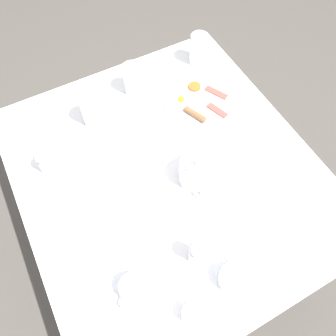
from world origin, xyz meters
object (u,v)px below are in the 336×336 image
(teacup_with_saucer_right, at_px, (232,278))
(pepper_grinder, at_px, (44,161))
(water_glass_short, at_px, (199,49))
(water_glass_tall, at_px, (133,79))
(teapot_near, at_px, (196,172))
(knife_by_plate, at_px, (327,230))
(wine_glass_spare, at_px, (91,110))
(creamer_jug, at_px, (191,314))
(fork_spare, at_px, (141,208))
(fork_by_plate, at_px, (40,128))
(breakfast_plate, at_px, (200,103))
(salt_grinder, at_px, (196,252))
(spoon_for_tea, at_px, (95,182))
(teacup_with_saucer_left, at_px, (133,289))

(teacup_with_saucer_right, bearing_deg, pepper_grinder, 120.07)
(water_glass_short, bearing_deg, water_glass_tall, -176.02)
(teapot_near, height_order, knife_by_plate, teapot_near)
(wine_glass_spare, bearing_deg, creamer_jug, -91.14)
(pepper_grinder, distance_m, fork_spare, 0.38)
(water_glass_short, bearing_deg, wine_glass_spare, -169.87)
(wine_glass_spare, height_order, fork_by_plate, wine_glass_spare)
(creamer_jug, xyz_separation_m, fork_by_plate, (-0.19, 0.87, -0.02))
(breakfast_plate, bearing_deg, teacup_with_saucer_right, -113.29)
(breakfast_plate, xyz_separation_m, wine_glass_spare, (-0.42, 0.12, 0.06))
(creamer_jug, bearing_deg, teapot_near, 58.08)
(creamer_jug, bearing_deg, water_glass_short, 58.30)
(knife_by_plate, bearing_deg, teapot_near, 127.73)
(water_glass_short, xyz_separation_m, creamer_jug, (-0.56, -0.90, -0.04))
(creamer_jug, distance_m, pepper_grinder, 0.71)
(teapot_near, distance_m, pepper_grinder, 0.54)
(salt_grinder, bearing_deg, fork_by_plate, 111.45)
(water_glass_tall, height_order, knife_by_plate, water_glass_tall)
(creamer_jug, xyz_separation_m, fork_spare, (0.02, 0.37, -0.02))
(wine_glass_spare, height_order, pepper_grinder, wine_glass_spare)
(teapot_near, bearing_deg, creamer_jug, 157.84)
(spoon_for_tea, bearing_deg, salt_grinder, -65.33)
(wine_glass_spare, relative_size, knife_by_plate, 0.82)
(wine_glass_spare, xyz_separation_m, knife_by_plate, (0.52, -0.79, -0.07))
(teacup_with_saucer_left, bearing_deg, teapot_near, 34.20)
(teacup_with_saucer_left, height_order, salt_grinder, salt_grinder)
(wine_glass_spare, bearing_deg, water_glass_tall, 19.20)
(breakfast_plate, bearing_deg, creamer_jug, -122.78)
(fork_spare, bearing_deg, water_glass_short, 44.27)
(teapot_near, height_order, water_glass_short, water_glass_short)
(knife_by_plate, distance_m, spoon_for_tea, 0.82)
(breakfast_plate, xyz_separation_m, creamer_jug, (-0.44, -0.68, 0.02))
(teapot_near, distance_m, teacup_with_saucer_right, 0.37)
(fork_by_plate, distance_m, fork_spare, 0.54)
(water_glass_tall, distance_m, water_glass_short, 0.33)
(fork_by_plate, bearing_deg, creamer_jug, -77.72)
(teacup_with_saucer_right, bearing_deg, water_glass_tall, 85.28)
(water_glass_tall, bearing_deg, water_glass_short, 3.98)
(creamer_jug, bearing_deg, salt_grinder, 55.72)
(creamer_jug, height_order, spoon_for_tea, creamer_jug)
(salt_grinder, relative_size, spoon_for_tea, 0.85)
(water_glass_tall, xyz_separation_m, wine_glass_spare, (-0.21, -0.07, 0.00))
(water_glass_short, distance_m, salt_grinder, 0.89)
(water_glass_tall, bearing_deg, spoon_for_tea, -133.45)
(teacup_with_saucer_right, distance_m, water_glass_tall, 0.85)
(fork_spare, bearing_deg, water_glass_tall, 67.31)
(breakfast_plate, distance_m, teapot_near, 0.36)
(water_glass_short, height_order, spoon_for_tea, water_glass_short)
(teacup_with_saucer_left, height_order, wine_glass_spare, wine_glass_spare)
(water_glass_short, bearing_deg, fork_spare, -135.73)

